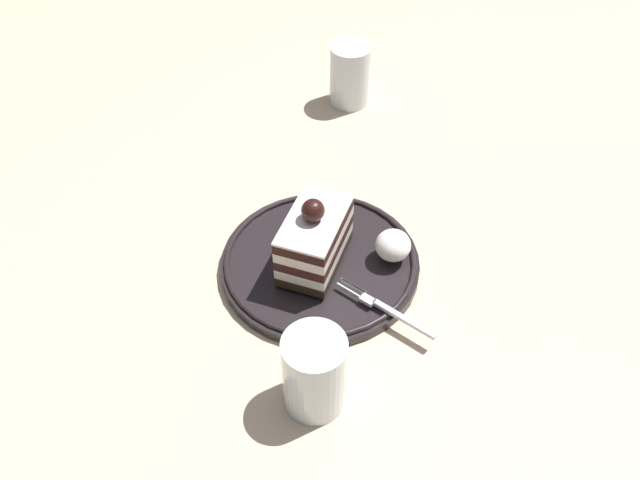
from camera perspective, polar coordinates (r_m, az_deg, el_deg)
ground_plane at (r=0.78m, az=0.01°, el=-2.38°), size 2.40×2.40×0.00m
dessert_plate at (r=0.77m, az=0.00°, el=-2.00°), size 0.23×0.23×0.02m
cake_slice at (r=0.74m, az=-0.65°, el=0.27°), size 0.10×0.12×0.09m
whipped_cream_dollop at (r=0.76m, az=6.20°, el=-0.45°), size 0.04×0.04×0.04m
fork at (r=0.72m, az=5.34°, el=-5.63°), size 0.12×0.04×0.00m
drink_glass_near at (r=0.65m, az=-0.47°, el=-11.43°), size 0.06×0.06×0.09m
drink_glass_far at (r=1.01m, az=2.53°, el=13.52°), size 0.06×0.06×0.09m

